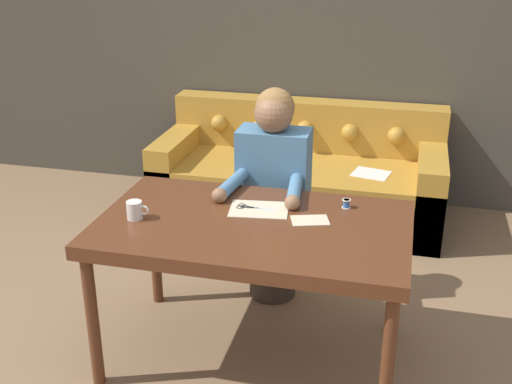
{
  "coord_description": "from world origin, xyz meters",
  "views": [
    {
      "loc": [
        0.82,
        -2.68,
        2.09
      ],
      "look_at": [
        0.12,
        0.15,
        0.88
      ],
      "focal_mm": 45.0,
      "sensor_mm": 36.0,
      "label": 1
    }
  ],
  "objects": [
    {
      "name": "ground_plane",
      "position": [
        0.0,
        0.0,
        0.0
      ],
      "size": [
        16.0,
        16.0,
        0.0
      ],
      "primitive_type": "plane",
      "color": "#846647"
    },
    {
      "name": "wall_back",
      "position": [
        0.0,
        2.33,
        1.3
      ],
      "size": [
        8.0,
        0.06,
        2.6
      ],
      "color": "#474238",
      "rests_on": "ground_plane"
    },
    {
      "name": "dining_table",
      "position": [
        0.14,
        0.02,
        0.7
      ],
      "size": [
        1.5,
        0.89,
        0.78
      ],
      "color": "#562D19",
      "rests_on": "ground_plane"
    },
    {
      "name": "couch",
      "position": [
        0.04,
        1.87,
        0.3
      ],
      "size": [
        2.13,
        0.92,
        0.83
      ],
      "color": "#B7842D",
      "rests_on": "ground_plane"
    },
    {
      "name": "person",
      "position": [
        0.1,
        0.64,
        0.66
      ],
      "size": [
        0.46,
        0.62,
        1.28
      ],
      "color": "#33281E",
      "rests_on": "ground_plane"
    },
    {
      "name": "pattern_paper_main",
      "position": [
        0.13,
        0.17,
        0.78
      ],
      "size": [
        0.32,
        0.25,
        0.0
      ],
      "color": "beige",
      "rests_on": "dining_table"
    },
    {
      "name": "pattern_paper_offcut",
      "position": [
        0.4,
        0.1,
        0.78
      ],
      "size": [
        0.21,
        0.17,
        0.0
      ],
      "color": "beige",
      "rests_on": "dining_table"
    },
    {
      "name": "scissors",
      "position": [
        0.08,
        0.18,
        0.78
      ],
      "size": [
        0.2,
        0.07,
        0.01
      ],
      "color": "silver",
      "rests_on": "dining_table"
    },
    {
      "name": "mug",
      "position": [
        -0.43,
        -0.08,
        0.82
      ],
      "size": [
        0.11,
        0.08,
        0.09
      ],
      "color": "silver",
      "rests_on": "dining_table"
    },
    {
      "name": "thread_spool",
      "position": [
        0.55,
        0.3,
        0.8
      ],
      "size": [
        0.04,
        0.04,
        0.05
      ],
      "color": "#3366B2",
      "rests_on": "dining_table"
    }
  ]
}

